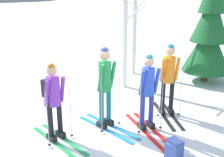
{
  "coord_description": "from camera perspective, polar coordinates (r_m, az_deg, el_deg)",
  "views": [
    {
      "loc": [
        -3.05,
        -4.86,
        3.11
      ],
      "look_at": [
        0.03,
        0.37,
        1.05
      ],
      "focal_mm": 44.61,
      "sensor_mm": 36.0,
      "label": 1
    }
  ],
  "objects": [
    {
      "name": "ground_plane",
      "position": [
        6.52,
        1.45,
        -9.73
      ],
      "size": [
        400.0,
        400.0,
        0.0
      ],
      "primitive_type": "plane",
      "color": "white"
    },
    {
      "name": "backpack_on_snow_front",
      "position": [
        5.48,
        12.64,
        -13.97
      ],
      "size": [
        0.38,
        0.32,
        0.38
      ],
      "color": "#384C99",
      "rests_on": "ground"
    },
    {
      "name": "skier_in_orange",
      "position": [
        6.86,
        11.54,
        0.4
      ],
      "size": [
        0.91,
        1.62,
        1.79
      ],
      "color": "black",
      "rests_on": "ground"
    },
    {
      "name": "birch_tree_slender",
      "position": [
        8.49,
        2.67,
        9.15
      ],
      "size": [
        1.01,
        0.69,
        3.31
      ],
      "color": "silver",
      "rests_on": "ground"
    },
    {
      "name": "skier_in_green",
      "position": [
        6.07,
        -1.4,
        -1.13
      ],
      "size": [
        0.73,
        1.75,
        1.87
      ],
      "color": "#1E84D1",
      "rests_on": "ground"
    },
    {
      "name": "skier_in_blue",
      "position": [
        6.07,
        7.36,
        -2.31
      ],
      "size": [
        0.6,
        1.82,
        1.73
      ],
      "color": "red",
      "rests_on": "ground"
    },
    {
      "name": "skier_in_purple",
      "position": [
        5.74,
        -11.95,
        -3.99
      ],
      "size": [
        0.65,
        1.71,
        1.67
      ],
      "color": "green",
      "rests_on": "ground"
    },
    {
      "name": "pine_tree_near",
      "position": [
        9.53,
        19.39,
        9.51
      ],
      "size": [
        1.59,
        1.59,
        3.83
      ],
      "color": "#51381E",
      "rests_on": "ground"
    },
    {
      "name": "birch_tree_tall",
      "position": [
        9.88,
        4.66,
        10.79
      ],
      "size": [
        0.68,
        0.57,
        3.44
      ],
      "color": "silver",
      "rests_on": "ground"
    }
  ]
}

